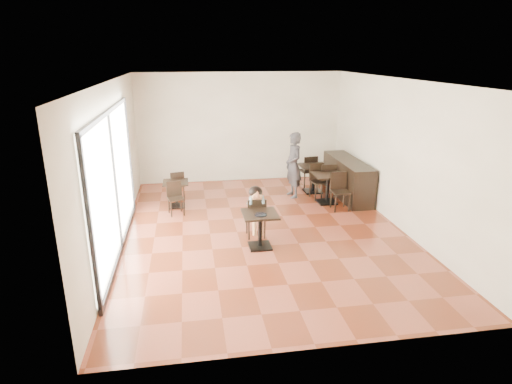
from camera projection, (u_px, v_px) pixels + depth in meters
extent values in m
cube|color=brown|center=(264.00, 230.00, 9.38)|extent=(6.00, 8.00, 0.01)
cube|color=silver|center=(264.00, 80.00, 8.39)|extent=(6.00, 8.00, 0.01)
cube|color=white|center=(240.00, 128.00, 12.64)|extent=(6.00, 0.01, 3.20)
cube|color=white|center=(322.00, 237.00, 5.13)|extent=(6.00, 0.01, 3.20)
cube|color=white|center=(115.00, 165.00, 8.44)|extent=(0.01, 8.00, 3.20)
cube|color=white|center=(399.00, 154.00, 9.34)|extent=(0.01, 8.00, 3.20)
cube|color=white|center=(113.00, 182.00, 8.03)|extent=(0.04, 4.50, 2.60)
cylinder|color=black|center=(261.00, 215.00, 8.26)|extent=(0.24, 0.24, 0.01)
imported|color=#353439|center=(293.00, 165.00, 11.33)|extent=(0.51, 0.69, 1.75)
cube|color=black|center=(347.00, 178.00, 11.50)|extent=(0.60, 2.40, 1.00)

